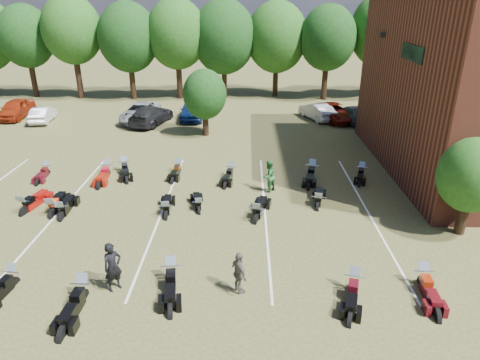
{
  "coord_description": "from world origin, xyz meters",
  "views": [
    {
      "loc": [
        1.09,
        -15.62,
        9.55
      ],
      "look_at": [
        0.77,
        4.0,
        1.2
      ],
      "focal_mm": 32.0,
      "sensor_mm": 36.0,
      "label": 1
    }
  ],
  "objects_px": {
    "motorcycle_14": "(48,174)",
    "person_grey": "(239,273)",
    "motorcycle_7": "(25,214)",
    "car_0": "(16,109)",
    "car_4": "(192,110)",
    "person_green": "(269,176)",
    "person_black": "(113,267)",
    "motorcycle_3": "(84,299)"
  },
  "relations": [
    {
      "from": "person_grey",
      "to": "car_4",
      "type": "bearing_deg",
      "value": -18.26
    },
    {
      "from": "motorcycle_3",
      "to": "motorcycle_14",
      "type": "relative_size",
      "value": 1.18
    },
    {
      "from": "person_grey",
      "to": "motorcycle_3",
      "type": "relative_size",
      "value": 0.66
    },
    {
      "from": "person_black",
      "to": "motorcycle_14",
      "type": "height_order",
      "value": "person_black"
    },
    {
      "from": "motorcycle_3",
      "to": "motorcycle_14",
      "type": "bearing_deg",
      "value": 119.21
    },
    {
      "from": "car_4",
      "to": "person_black",
      "type": "relative_size",
      "value": 2.51
    },
    {
      "from": "car_0",
      "to": "person_green",
      "type": "height_order",
      "value": "person_green"
    },
    {
      "from": "person_grey",
      "to": "motorcycle_7",
      "type": "xyz_separation_m",
      "value": [
        -10.43,
        5.8,
        -0.8
      ]
    },
    {
      "from": "person_green",
      "to": "person_grey",
      "type": "xyz_separation_m",
      "value": [
        -1.4,
        -8.59,
        -0.07
      ]
    },
    {
      "from": "motorcycle_3",
      "to": "motorcycle_7",
      "type": "xyz_separation_m",
      "value": [
        -5.08,
        6.3,
        0.0
      ]
    },
    {
      "from": "person_green",
      "to": "motorcycle_7",
      "type": "relative_size",
      "value": 0.7
    },
    {
      "from": "person_black",
      "to": "person_grey",
      "type": "xyz_separation_m",
      "value": [
        4.42,
        -0.11,
        -0.12
      ]
    },
    {
      "from": "car_4",
      "to": "person_black",
      "type": "bearing_deg",
      "value": -92.36
    },
    {
      "from": "person_grey",
      "to": "motorcycle_14",
      "type": "relative_size",
      "value": 0.78
    },
    {
      "from": "car_0",
      "to": "person_black",
      "type": "bearing_deg",
      "value": -59.64
    },
    {
      "from": "motorcycle_14",
      "to": "person_black",
      "type": "bearing_deg",
      "value": -59.64
    },
    {
      "from": "car_0",
      "to": "car_4",
      "type": "height_order",
      "value": "car_0"
    },
    {
      "from": "car_4",
      "to": "person_grey",
      "type": "bearing_deg",
      "value": -81.7
    },
    {
      "from": "motorcycle_3",
      "to": "person_green",
      "type": "bearing_deg",
      "value": 54.0
    },
    {
      "from": "car_4",
      "to": "motorcycle_3",
      "type": "bearing_deg",
      "value": -94.6
    },
    {
      "from": "person_green",
      "to": "motorcycle_7",
      "type": "distance_m",
      "value": 12.19
    },
    {
      "from": "person_grey",
      "to": "motorcycle_3",
      "type": "xyz_separation_m",
      "value": [
        -5.35,
        -0.5,
        -0.8
      ]
    },
    {
      "from": "person_black",
      "to": "motorcycle_3",
      "type": "relative_size",
      "value": 0.76
    },
    {
      "from": "motorcycle_7",
      "to": "motorcycle_14",
      "type": "relative_size",
      "value": 1.22
    },
    {
      "from": "car_0",
      "to": "person_grey",
      "type": "bearing_deg",
      "value": -52.84
    },
    {
      "from": "person_green",
      "to": "motorcycle_3",
      "type": "xyz_separation_m",
      "value": [
        -6.76,
        -9.09,
        -0.87
      ]
    },
    {
      "from": "motorcycle_14",
      "to": "motorcycle_7",
      "type": "bearing_deg",
      "value": -81.21
    },
    {
      "from": "car_4",
      "to": "person_green",
      "type": "distance_m",
      "value": 15.98
    },
    {
      "from": "motorcycle_14",
      "to": "person_grey",
      "type": "bearing_deg",
      "value": -46.36
    },
    {
      "from": "person_grey",
      "to": "motorcycle_14",
      "type": "distance_m",
      "value": 15.75
    },
    {
      "from": "person_grey",
      "to": "motorcycle_3",
      "type": "bearing_deg",
      "value": 66.27
    },
    {
      "from": "person_black",
      "to": "motorcycle_14",
      "type": "xyz_separation_m",
      "value": [
        -7.07,
        10.64,
        -0.92
      ]
    },
    {
      "from": "car_4",
      "to": "person_green",
      "type": "relative_size",
      "value": 2.65
    },
    {
      "from": "car_0",
      "to": "person_green",
      "type": "bearing_deg",
      "value": -38.1
    },
    {
      "from": "car_0",
      "to": "person_grey",
      "type": "xyz_separation_m",
      "value": [
        19.7,
        -23.58,
        -0.0
      ]
    },
    {
      "from": "car_4",
      "to": "motorcycle_14",
      "type": "xyz_separation_m",
      "value": [
        -7.02,
        -12.7,
        -0.79
      ]
    },
    {
      "from": "car_0",
      "to": "person_grey",
      "type": "relative_size",
      "value": 2.94
    },
    {
      "from": "car_0",
      "to": "motorcycle_14",
      "type": "xyz_separation_m",
      "value": [
        8.22,
        -12.83,
        -0.8
      ]
    },
    {
      "from": "motorcycle_14",
      "to": "car_4",
      "type": "bearing_deg",
      "value": 57.85
    },
    {
      "from": "person_black",
      "to": "person_green",
      "type": "height_order",
      "value": "person_black"
    },
    {
      "from": "person_green",
      "to": "person_black",
      "type": "bearing_deg",
      "value": 10.59
    },
    {
      "from": "person_black",
      "to": "motorcycle_7",
      "type": "distance_m",
      "value": 8.33
    }
  ]
}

